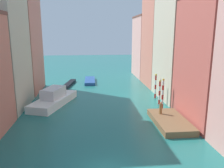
{
  "coord_description": "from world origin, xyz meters",
  "views": [
    {
      "loc": [
        -1.21,
        -15.59,
        10.85
      ],
      "look_at": [
        2.99,
        26.0,
        1.5
      ],
      "focal_mm": 36.43,
      "sensor_mm": 36.0,
      "label": 1
    }
  ],
  "objects_px": {
    "mooring_pole_0": "(163,93)",
    "gondola_black": "(69,84)",
    "mooring_pole_1": "(160,92)",
    "vaporetto_white": "(54,99)",
    "person_on_dock": "(161,108)",
    "motorboat_0": "(90,81)",
    "waterfront_dock": "(170,121)",
    "mooring_pole_2": "(156,86)"
  },
  "relations": [
    {
      "from": "gondola_black",
      "to": "vaporetto_white",
      "type": "bearing_deg",
      "value": -95.1
    },
    {
      "from": "person_on_dock",
      "to": "vaporetto_white",
      "type": "distance_m",
      "value": 16.5
    },
    {
      "from": "mooring_pole_2",
      "to": "vaporetto_white",
      "type": "bearing_deg",
      "value": -173.51
    },
    {
      "from": "waterfront_dock",
      "to": "vaporetto_white",
      "type": "xyz_separation_m",
      "value": [
        -15.25,
        9.47,
        0.56
      ]
    },
    {
      "from": "mooring_pole_2",
      "to": "vaporetto_white",
      "type": "xyz_separation_m",
      "value": [
        -16.71,
        -1.9,
        -1.23
      ]
    },
    {
      "from": "person_on_dock",
      "to": "vaporetto_white",
      "type": "relative_size",
      "value": 0.15
    },
    {
      "from": "mooring_pole_0",
      "to": "motorboat_0",
      "type": "xyz_separation_m",
      "value": [
        -10.47,
        19.85,
        -2.0
      ]
    },
    {
      "from": "mooring_pole_2",
      "to": "motorboat_0",
      "type": "bearing_deg",
      "value": 127.65
    },
    {
      "from": "waterfront_dock",
      "to": "vaporetto_white",
      "type": "relative_size",
      "value": 0.72
    },
    {
      "from": "person_on_dock",
      "to": "mooring_pole_1",
      "type": "xyz_separation_m",
      "value": [
        1.78,
        6.24,
        0.5
      ]
    },
    {
      "from": "person_on_dock",
      "to": "vaporetto_white",
      "type": "bearing_deg",
      "value": 152.26
    },
    {
      "from": "mooring_pole_2",
      "to": "mooring_pole_1",
      "type": "bearing_deg",
      "value": -95.67
    },
    {
      "from": "waterfront_dock",
      "to": "mooring_pole_2",
      "type": "xyz_separation_m",
      "value": [
        1.45,
        11.37,
        1.79
      ]
    },
    {
      "from": "mooring_pole_2",
      "to": "mooring_pole_0",
      "type": "bearing_deg",
      "value": -95.84
    },
    {
      "from": "motorboat_0",
      "to": "vaporetto_white",
      "type": "bearing_deg",
      "value": -109.29
    },
    {
      "from": "person_on_dock",
      "to": "mooring_pole_0",
      "type": "height_order",
      "value": "mooring_pole_0"
    },
    {
      "from": "mooring_pole_1",
      "to": "motorboat_0",
      "type": "distance_m",
      "value": 20.7
    },
    {
      "from": "mooring_pole_0",
      "to": "vaporetto_white",
      "type": "xyz_separation_m",
      "value": [
        -16.14,
        3.65,
        -1.38
      ]
    },
    {
      "from": "vaporetto_white",
      "to": "gondola_black",
      "type": "height_order",
      "value": "vaporetto_white"
    },
    {
      "from": "mooring_pole_0",
      "to": "mooring_pole_1",
      "type": "height_order",
      "value": "mooring_pole_0"
    },
    {
      "from": "gondola_black",
      "to": "person_on_dock",
      "type": "bearing_deg",
      "value": -57.27
    },
    {
      "from": "gondola_black",
      "to": "mooring_pole_1",
      "type": "bearing_deg",
      "value": -43.93
    },
    {
      "from": "mooring_pole_2",
      "to": "gondola_black",
      "type": "bearing_deg",
      "value": 143.96
    },
    {
      "from": "gondola_black",
      "to": "motorboat_0",
      "type": "distance_m",
      "value": 5.4
    },
    {
      "from": "motorboat_0",
      "to": "mooring_pole_1",
      "type": "bearing_deg",
      "value": -58.75
    },
    {
      "from": "mooring_pole_0",
      "to": "mooring_pole_2",
      "type": "xyz_separation_m",
      "value": [
        0.57,
        5.54,
        -0.15
      ]
    },
    {
      "from": "motorboat_0",
      "to": "mooring_pole_2",
      "type": "bearing_deg",
      "value": -52.35
    },
    {
      "from": "mooring_pole_1",
      "to": "waterfront_dock",
      "type": "bearing_deg",
      "value": -97.95
    },
    {
      "from": "mooring_pole_0",
      "to": "gondola_black",
      "type": "relative_size",
      "value": 0.53
    },
    {
      "from": "mooring_pole_0",
      "to": "mooring_pole_1",
      "type": "relative_size",
      "value": 1.17
    },
    {
      "from": "waterfront_dock",
      "to": "gondola_black",
      "type": "distance_m",
      "value": 26.68
    },
    {
      "from": "vaporetto_white",
      "to": "mooring_pole_0",
      "type": "bearing_deg",
      "value": -12.73
    },
    {
      "from": "waterfront_dock",
      "to": "gondola_black",
      "type": "xyz_separation_m",
      "value": [
        -14.08,
        22.67,
        -0.09
      ]
    },
    {
      "from": "mooring_pole_1",
      "to": "gondola_black",
      "type": "height_order",
      "value": "mooring_pole_1"
    },
    {
      "from": "waterfront_dock",
      "to": "mooring_pole_2",
      "type": "distance_m",
      "value": 11.6
    },
    {
      "from": "mooring_pole_1",
      "to": "vaporetto_white",
      "type": "height_order",
      "value": "mooring_pole_1"
    },
    {
      "from": "person_on_dock",
      "to": "mooring_pole_0",
      "type": "xyz_separation_m",
      "value": [
        1.54,
        4.03,
        0.84
      ]
    },
    {
      "from": "waterfront_dock",
      "to": "mooring_pole_2",
      "type": "height_order",
      "value": "mooring_pole_2"
    },
    {
      "from": "mooring_pole_1",
      "to": "gondola_black",
      "type": "xyz_separation_m",
      "value": [
        -15.2,
        14.64,
        -1.71
      ]
    },
    {
      "from": "person_on_dock",
      "to": "gondola_black",
      "type": "relative_size",
      "value": 0.19
    },
    {
      "from": "mooring_pole_0",
      "to": "motorboat_0",
      "type": "height_order",
      "value": "mooring_pole_0"
    },
    {
      "from": "mooring_pole_2",
      "to": "motorboat_0",
      "type": "xyz_separation_m",
      "value": [
        -11.03,
        14.3,
        -1.85
      ]
    }
  ]
}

